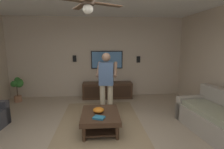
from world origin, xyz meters
TOP-DOWN VIEW (x-y plane):
  - ground_plane at (0.00, 0.00)m, footprint 7.53×7.53m
  - wall_back_tv at (3.19, 0.00)m, footprint 0.10×6.27m
  - area_rug at (0.77, -0.07)m, footprint 3.09×1.92m
  - couch at (0.15, -2.53)m, footprint 1.98×1.05m
  - coffee_table at (0.57, -0.07)m, footprint 1.00×0.80m
  - media_console at (2.85, -0.35)m, footprint 0.45×1.70m
  - tv at (3.10, -0.35)m, footprint 0.05×1.10m
  - person_standing at (1.39, -0.25)m, footprint 0.59×0.60m
  - potted_plant_short at (2.71, 2.56)m, footprint 0.40×0.33m
  - bowl at (0.60, -0.04)m, footprint 0.24×0.24m
  - remote_white at (0.76, -0.10)m, footprint 0.15×0.12m
  - book at (0.29, -0.05)m, footprint 0.24×0.27m
  - vase_round at (2.89, -0.23)m, footprint 0.22×0.22m
  - wall_speaker_left at (3.11, -1.48)m, footprint 0.06×0.12m
  - wall_speaker_right at (3.11, 0.77)m, footprint 0.06×0.12m
  - ceiling_fan at (-0.15, 0.11)m, footprint 1.17×1.13m

SIDE VIEW (x-z plane):
  - ground_plane at x=0.00m, z-range 0.00..0.00m
  - area_rug at x=0.77m, z-range 0.00..0.01m
  - media_console at x=2.85m, z-range 0.00..0.55m
  - coffee_table at x=0.57m, z-range 0.10..0.50m
  - couch at x=0.15m, z-range -0.12..0.75m
  - remote_white at x=0.76m, z-range 0.40..0.42m
  - book at x=0.29m, z-range 0.40..0.44m
  - bowl at x=0.60m, z-range 0.40..0.51m
  - potted_plant_short at x=2.71m, z-range 0.13..0.92m
  - vase_round at x=2.89m, z-range 0.55..0.77m
  - person_standing at x=1.39m, z-range 0.11..1.75m
  - tv at x=3.10m, z-range 1.01..1.62m
  - wall_speaker_left at x=3.11m, z-range 1.21..1.43m
  - wall_speaker_right at x=3.11m, z-range 1.25..1.47m
  - wall_back_tv at x=3.19m, z-range 0.00..2.78m
  - ceiling_fan at x=-0.15m, z-range 2.22..2.68m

